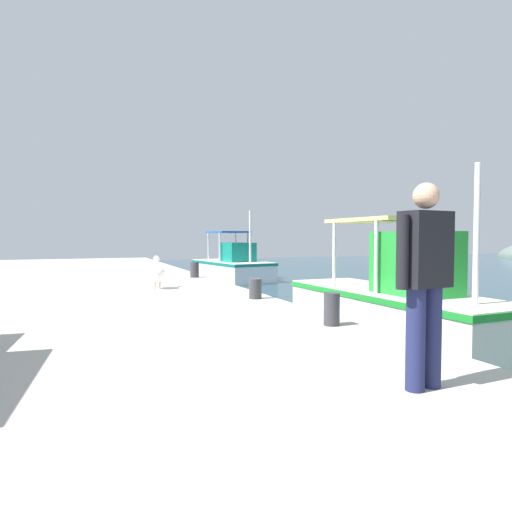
% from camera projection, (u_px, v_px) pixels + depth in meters
% --- Properties ---
extents(quay_pier, '(36.00, 10.00, 0.80)m').
position_uv_depth(quay_pier, '(22.00, 319.00, 9.04)').
color(quay_pier, '#BCB7AD').
rests_on(quay_pier, ground).
extents(fishing_boat_nearest, '(5.15, 2.89, 3.29)m').
position_uv_depth(fishing_boat_nearest, '(233.00, 267.00, 21.35)').
color(fishing_boat_nearest, white).
rests_on(fishing_boat_nearest, ground).
extents(fishing_boat_second, '(5.59, 1.94, 3.34)m').
position_uv_depth(fishing_boat_second, '(395.00, 302.00, 9.18)').
color(fishing_boat_second, silver).
rests_on(fishing_boat_second, ground).
extents(pelican, '(0.96, 0.42, 0.82)m').
position_uv_depth(pelican, '(157.00, 273.00, 10.97)').
color(pelican, tan).
rests_on(pelican, quay_pier).
extents(fisherman_standing, '(0.29, 0.63, 1.76)m').
position_uv_depth(fisherman_standing, '(425.00, 275.00, 3.72)').
color(fisherman_standing, '#1E234C').
rests_on(fisherman_standing, quay_pier).
extents(mooring_bollard_nearest, '(0.28, 0.28, 0.49)m').
position_uv_depth(mooring_bollard_nearest, '(194.00, 270.00, 14.08)').
color(mooring_bollard_nearest, '#333338').
rests_on(mooring_bollard_nearest, quay_pier).
extents(mooring_bollard_second, '(0.27, 0.27, 0.42)m').
position_uv_depth(mooring_bollard_second, '(255.00, 289.00, 9.23)').
color(mooring_bollard_second, '#333338').
rests_on(mooring_bollard_second, quay_pier).
extents(mooring_bollard_third, '(0.24, 0.24, 0.48)m').
position_uv_depth(mooring_bollard_third, '(332.00, 309.00, 6.44)').
color(mooring_bollard_third, '#333338').
rests_on(mooring_bollard_third, quay_pier).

